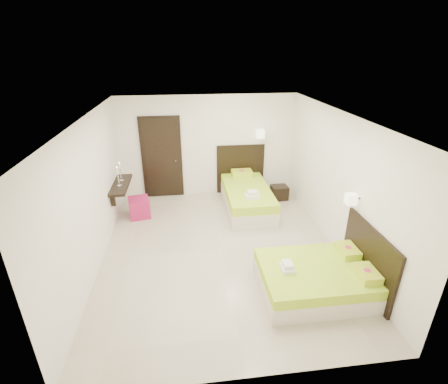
{
  "coord_description": "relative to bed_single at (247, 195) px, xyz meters",
  "views": [
    {
      "loc": [
        -0.61,
        -5.34,
        3.66
      ],
      "look_at": [
        0.1,
        0.3,
        1.1
      ],
      "focal_mm": 26.0,
      "sensor_mm": 36.0,
      "label": 1
    }
  ],
  "objects": [
    {
      "name": "floor",
      "position": [
        -0.85,
        -1.78,
        -0.31
      ],
      "size": [
        5.5,
        5.5,
        0.0
      ],
      "primitive_type": "plane",
      "color": "#BCB09C",
      "rests_on": "ground"
    },
    {
      "name": "bed_single",
      "position": [
        0.0,
        0.0,
        0.0
      ],
      "size": [
        1.27,
        2.11,
        1.74
      ],
      "color": "beige",
      "rests_on": "ground"
    },
    {
      "name": "bed_double",
      "position": [
        0.6,
        -3.14,
        -0.05
      ],
      "size": [
        1.76,
        1.49,
        1.45
      ],
      "color": "beige",
      "rests_on": "ground"
    },
    {
      "name": "nightstand",
      "position": [
        0.94,
        0.34,
        -0.14
      ],
      "size": [
        0.43,
        0.39,
        0.36
      ],
      "primitive_type": "cube",
      "rotation": [
        0.0,
        0.0,
        0.07
      ],
      "color": "black",
      "rests_on": "ground"
    },
    {
      "name": "ottoman",
      "position": [
        -2.58,
        -0.18,
        -0.09
      ],
      "size": [
        0.54,
        0.54,
        0.46
      ],
      "primitive_type": "cube",
      "rotation": [
        0.0,
        0.0,
        0.19
      ],
      "color": "#9C1447",
      "rests_on": "ground"
    },
    {
      "name": "door",
      "position": [
        -2.05,
        0.92,
        0.74
      ],
      "size": [
        1.02,
        0.15,
        2.14
      ],
      "color": "black",
      "rests_on": "ground"
    },
    {
      "name": "console_shelf",
      "position": [
        -2.93,
        -0.18,
        0.5
      ],
      "size": [
        0.35,
        1.2,
        0.78
      ],
      "color": "black",
      "rests_on": "ground"
    }
  ]
}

